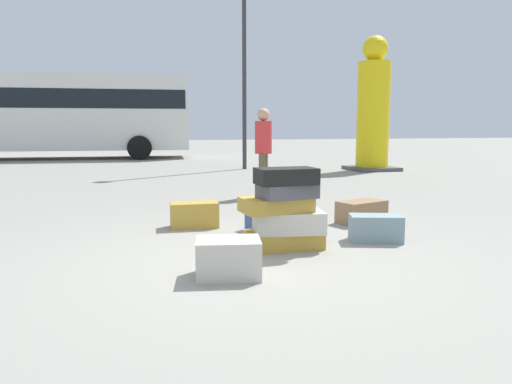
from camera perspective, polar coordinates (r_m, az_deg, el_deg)
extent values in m
plane|color=gray|center=(4.51, -1.04, -8.20)|extent=(80.00, 80.00, 0.00)
cube|color=#B28C33|center=(4.99, 3.29, -5.64)|extent=(0.75, 0.45, 0.17)
cube|color=beige|center=(4.93, 3.87, -3.53)|extent=(0.74, 0.50, 0.22)
cube|color=#B28C33|center=(4.86, 2.38, -1.50)|extent=(0.73, 0.48, 0.15)
cube|color=#4C4C51|center=(4.79, 3.73, 0.10)|extent=(0.61, 0.43, 0.14)
cube|color=black|center=(4.74, 3.58, 1.88)|extent=(0.60, 0.37, 0.16)
cube|color=beige|center=(4.03, -3.29, -7.80)|extent=(0.59, 0.47, 0.32)
cube|color=#334F99|center=(5.80, 1.86, -3.30)|extent=(0.61, 0.51, 0.25)
cube|color=olive|center=(6.39, 12.38, -2.30)|extent=(0.71, 0.53, 0.28)
cube|color=#B28C33|center=(6.01, -7.31, -2.70)|extent=(0.59, 0.33, 0.31)
cube|color=gray|center=(5.40, 13.97, -4.18)|extent=(0.62, 0.45, 0.29)
cylinder|color=brown|center=(8.65, 1.02, 2.08)|extent=(0.12, 0.12, 0.76)
cylinder|color=brown|center=(8.44, 0.73, 1.94)|extent=(0.12, 0.12, 0.76)
cylinder|color=red|center=(8.51, 0.88, 6.49)|extent=(0.30, 0.30, 0.57)
sphere|color=tan|center=(8.51, 0.89, 9.15)|extent=(0.22, 0.22, 0.22)
cylinder|color=yellow|center=(14.12, 13.68, 8.65)|extent=(0.91, 0.91, 3.02)
sphere|color=yellow|center=(14.28, 13.93, 16.15)|extent=(0.71, 0.71, 0.71)
cube|color=#4C4C4C|center=(14.17, 13.49, 2.74)|extent=(1.27, 1.27, 0.10)
cube|color=silver|center=(20.22, -23.35, 8.59)|extent=(10.63, 3.26, 2.80)
cube|color=black|center=(20.24, -23.42, 9.98)|extent=(10.43, 3.26, 0.70)
cylinder|color=black|center=(21.03, -13.28, 5.41)|extent=(0.92, 0.31, 0.90)
cylinder|color=black|center=(18.53, -13.61, 5.11)|extent=(0.92, 0.31, 0.90)
cylinder|color=#333338|center=(14.24, -1.40, 15.63)|extent=(0.12, 0.12, 6.38)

